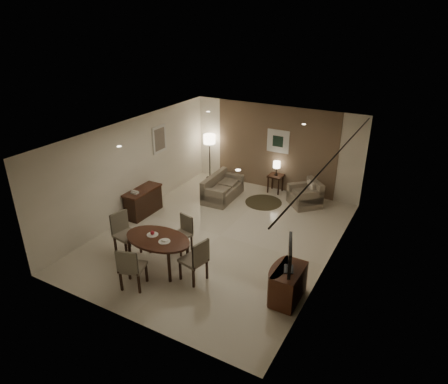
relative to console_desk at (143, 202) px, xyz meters
The scene contains 31 objects.
room_shell 2.70m from the console_desk, ahead, with size 5.50×7.00×2.70m.
taupe_accent 4.39m from the console_desk, 54.45° to the left, with size 3.96×0.03×2.70m, color brown.
curtain_wall 5.26m from the console_desk, ahead, with size 0.08×6.70×2.58m, color beige, non-canonical shape.
curtain_rod 5.64m from the console_desk, ahead, with size 0.03×0.03×6.80m, color black.
art_back_frame 4.49m from the console_desk, 53.18° to the left, with size 0.72×0.03×0.72m, color silver.
art_back_canvas 4.48m from the console_desk, 53.06° to the left, with size 0.34×0.01×0.34m, color black.
art_left_frame 1.92m from the console_desk, 100.85° to the left, with size 0.03×0.60×0.80m, color silver.
art_left_canvas 1.91m from the console_desk, 100.16° to the left, with size 0.01×0.46×0.64m, color gray.
downlight_nl 3.12m from the console_desk, 58.80° to the right, with size 0.10×0.10×0.01m, color white.
downlight_nr 4.87m from the console_desk, 24.83° to the right, with size 0.10×0.10×0.01m, color white.
downlight_fl 3.12m from the console_desk, 58.80° to the left, with size 0.10×0.10×0.01m, color white.
downlight_fr 4.87m from the console_desk, 24.83° to the left, with size 0.10×0.10×0.01m, color white.
console_desk is the anchor object (origin of this frame).
telephone 0.52m from the console_desk, 90.00° to the right, with size 0.20×0.14×0.09m, color white, non-canonical shape.
tv_cabinet 5.11m from the console_desk, 17.05° to the right, with size 0.48×0.90×0.70m, color #5A2C1B, non-canonical shape.
flat_tv 5.14m from the console_desk, 17.12° to the right, with size 0.06×0.88×0.60m, color black, non-canonical shape.
dining_table 2.69m from the console_desk, 43.19° to the right, with size 1.56×0.98×0.73m, color #462016, non-canonical shape.
chair_near 3.30m from the console_desk, 53.99° to the right, with size 0.47×0.47×0.98m, color gray, non-canonical shape.
chair_far 2.29m from the console_desk, 27.84° to the right, with size 0.43×0.43×0.88m, color gray, non-canonical shape.
chair_left 2.04m from the console_desk, 60.90° to the right, with size 0.50×0.50×1.02m, color gray, non-canonical shape.
chair_right 3.44m from the console_desk, 32.75° to the right, with size 0.48×0.48×1.00m, color gray, non-canonical shape.
plate_a 2.55m from the console_desk, 45.16° to the right, with size 0.26×0.26×0.02m, color white.
plate_b 2.91m from the console_desk, 40.92° to the right, with size 0.26×0.26×0.02m, color white.
fruit_apple 2.56m from the console_desk, 45.16° to the right, with size 0.09×0.09×0.09m, color #A91321.
napkin 2.91m from the console_desk, 40.92° to the right, with size 0.12×0.08×0.03m, color white.
round_rug 3.56m from the console_desk, 41.04° to the left, with size 1.10×1.10×0.01m, color #3E3923.
sofa 2.47m from the console_desk, 54.33° to the left, with size 0.76×1.52×0.71m, color gray, non-canonical shape.
armchair 4.69m from the console_desk, 35.92° to the left, with size 0.84×0.79×0.75m, color gray, non-canonical shape.
side_table 4.19m from the console_desk, 50.38° to the left, with size 0.44×0.44×0.57m, color black, non-canonical shape.
table_lamp 4.23m from the console_desk, 50.57° to the left, with size 0.22×0.22×0.50m, color #FFEAC1, non-canonical shape.
floor_lamp 3.23m from the console_desk, 85.12° to the left, with size 0.39×0.39×1.55m, color #FFE5B7, non-canonical shape.
Camera 1 is at (4.40, -7.71, 5.27)m, focal length 32.00 mm.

